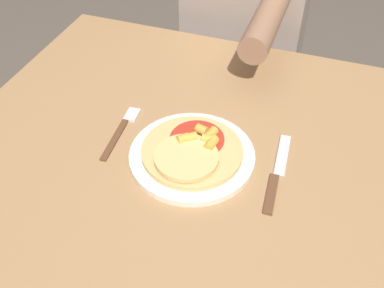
{
  "coord_description": "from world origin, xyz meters",
  "views": [
    {
      "loc": [
        0.18,
        -0.65,
        1.4
      ],
      "look_at": [
        -0.04,
        -0.04,
        0.78
      ],
      "focal_mm": 42.0,
      "sensor_mm": 36.0,
      "label": 1
    }
  ],
  "objects_px": {
    "plate": "(192,156)",
    "knife": "(277,173)",
    "pizza": "(192,151)",
    "fork": "(122,129)",
    "person_diner": "(245,25)",
    "dining_table": "(213,185)"
  },
  "relations": [
    {
      "from": "plate",
      "to": "knife",
      "type": "distance_m",
      "value": 0.17
    },
    {
      "from": "pizza",
      "to": "fork",
      "type": "relative_size",
      "value": 1.17
    },
    {
      "from": "pizza",
      "to": "person_diner",
      "type": "distance_m",
      "value": 0.66
    },
    {
      "from": "plate",
      "to": "fork",
      "type": "relative_size",
      "value": 1.46
    },
    {
      "from": "pizza",
      "to": "knife",
      "type": "distance_m",
      "value": 0.17
    },
    {
      "from": "dining_table",
      "to": "knife",
      "type": "distance_m",
      "value": 0.18
    },
    {
      "from": "fork",
      "to": "knife",
      "type": "bearing_deg",
      "value": -2.9
    },
    {
      "from": "dining_table",
      "to": "fork",
      "type": "relative_size",
      "value": 6.3
    },
    {
      "from": "dining_table",
      "to": "fork",
      "type": "distance_m",
      "value": 0.24
    },
    {
      "from": "fork",
      "to": "knife",
      "type": "height_order",
      "value": "same"
    },
    {
      "from": "dining_table",
      "to": "pizza",
      "type": "distance_m",
      "value": 0.15
    },
    {
      "from": "dining_table",
      "to": "person_diner",
      "type": "bearing_deg",
      "value": 98.13
    },
    {
      "from": "dining_table",
      "to": "pizza",
      "type": "relative_size",
      "value": 5.4
    },
    {
      "from": "plate",
      "to": "person_diner",
      "type": "bearing_deg",
      "value": 94.58
    },
    {
      "from": "fork",
      "to": "person_diner",
      "type": "height_order",
      "value": "person_diner"
    },
    {
      "from": "person_diner",
      "to": "knife",
      "type": "bearing_deg",
      "value": -70.6
    },
    {
      "from": "dining_table",
      "to": "plate",
      "type": "distance_m",
      "value": 0.13
    },
    {
      "from": "fork",
      "to": "dining_table",
      "type": "bearing_deg",
      "value": 2.25
    },
    {
      "from": "pizza",
      "to": "knife",
      "type": "xyz_separation_m",
      "value": [
        0.17,
        0.02,
        -0.02
      ]
    },
    {
      "from": "plate",
      "to": "person_diner",
      "type": "xyz_separation_m",
      "value": [
        -0.05,
        0.66,
        -0.05
      ]
    },
    {
      "from": "knife",
      "to": "pizza",
      "type": "bearing_deg",
      "value": -174.39
    },
    {
      "from": "fork",
      "to": "plate",
      "type": "bearing_deg",
      "value": -10.23
    }
  ]
}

